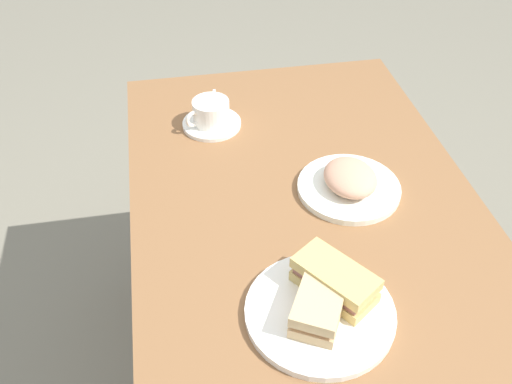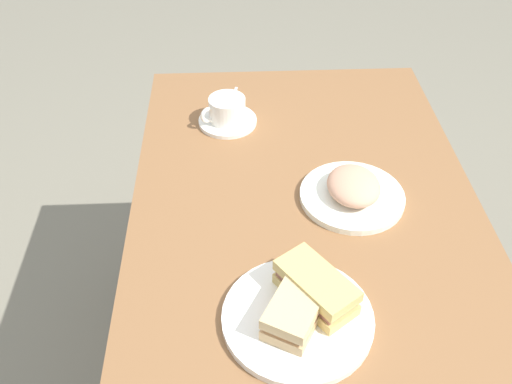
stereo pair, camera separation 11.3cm
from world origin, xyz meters
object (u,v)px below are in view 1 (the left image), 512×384
Objects in this scene: sandwich_plate at (320,312)px; spoon at (213,103)px; coffee_cup at (210,111)px; side_plate at (349,188)px; coffee_saucer at (212,124)px; sandwich_front at (321,300)px; sandwich_back at (335,280)px; dining_table at (301,222)px.

sandwich_plate is 2.54× the size of spoon.
side_plate is (0.29, 0.25, -0.03)m from coffee_cup.
coffee_cup reaches higher than spoon.
coffee_saucer is 0.38m from side_plate.
sandwich_front is at bearing -60.23° from sandwich_plate.
sandwich_plate is 0.59m from coffee_cup.
coffee_cup reaches higher than sandwich_front.
coffee_saucer is 0.04m from coffee_cup.
spoon is (-0.66, -0.10, 0.01)m from sandwich_plate.
coffee_cup is (-0.55, -0.14, -0.00)m from sandwich_back.
coffee_saucer reaches higher than dining_table.
coffee_saucer is 0.08m from spoon.
coffee_saucer is (-0.58, -0.11, -0.03)m from sandwich_front.
sandwich_plate is (0.31, -0.05, 0.09)m from dining_table.
sandwich_front is 1.59× the size of spoon.
sandwich_back is (-0.03, 0.03, 0.03)m from sandwich_plate.
sandwich_back is at bearing 11.69° from spoon.
sandwich_plate is 1.60× the size of sandwich_back.
dining_table is at bearing 29.58° from coffee_saucer.
side_plate reaches higher than coffee_saucer.
sandwich_front is 0.73× the size of side_plate.
side_plate is at bearing 154.28° from sandwich_plate.
sandwich_plate reaches higher than dining_table.
dining_table is 0.30m from sandwich_back.
coffee_cup is at bearing -138.57° from side_plate.
spoon is (-0.08, 0.01, -0.03)m from coffee_cup.
coffee_cup is 0.38m from side_plate.
sandwich_plate reaches higher than coffee_saucer.
spoon reaches higher than sandwich_plate.
dining_table is at bearing 22.11° from spoon.
spoon is at bearing 169.44° from coffee_cup.
spoon reaches higher than coffee_saucer.
spoon is at bearing -146.83° from side_plate.
sandwich_front is at bearing -43.72° from sandwich_back.
spoon reaches higher than side_plate.
sandwich_front is 0.59m from coffee_cup.
sandwich_back is at bearing 136.28° from sandwich_front.
sandwich_back reaches higher than dining_table.
coffee_cup is at bearing -10.56° from spoon.
coffee_cup is at bearing -63.51° from coffee_saucer.
sandwich_front reaches higher than sandwich_plate.
coffee_cup is 1.10× the size of spoon.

